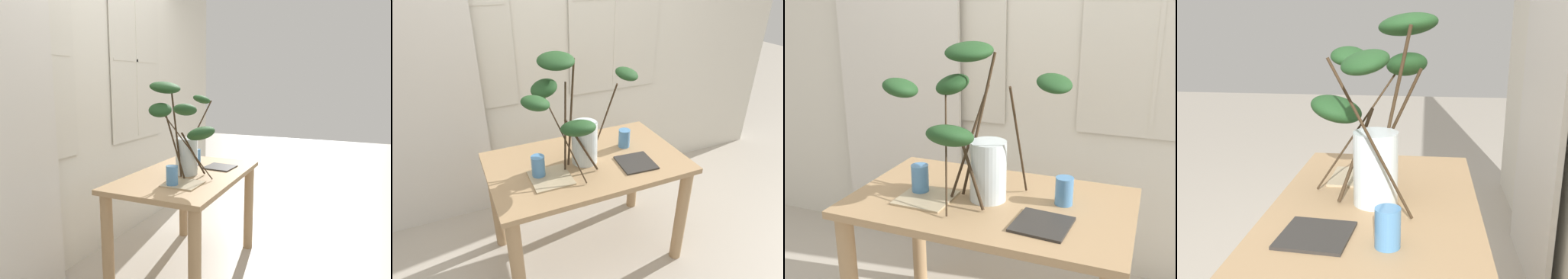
% 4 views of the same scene
% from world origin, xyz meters
% --- Properties ---
extents(back_wall_with_windows, '(4.75, 0.14, 2.96)m').
position_xyz_m(back_wall_with_windows, '(-0.00, 0.92, 1.49)').
color(back_wall_with_windows, silver).
rests_on(back_wall_with_windows, ground).
extents(curtain_sheer_side, '(0.87, 0.03, 2.58)m').
position_xyz_m(curtain_sheer_side, '(-0.94, 0.79, 1.29)').
color(curtain_sheer_side, silver).
rests_on(curtain_sheer_side, ground).
extents(dining_table, '(1.25, 0.75, 0.77)m').
position_xyz_m(dining_table, '(0.00, 0.00, 0.61)').
color(dining_table, tan).
rests_on(dining_table, ground).
extents(vase_with_branches, '(0.79, 0.56, 0.70)m').
position_xyz_m(vase_with_branches, '(-0.08, -0.01, 1.11)').
color(vase_with_branches, silver).
rests_on(vase_with_branches, dining_table).
extents(drinking_glass_blue_left, '(0.08, 0.08, 0.14)m').
position_xyz_m(drinking_glass_blue_left, '(-0.33, -0.05, 0.84)').
color(drinking_glass_blue_left, '#4C84BC').
rests_on(drinking_glass_blue_left, dining_table).
extents(drinking_glass_blue_right, '(0.08, 0.08, 0.12)m').
position_xyz_m(drinking_glass_blue_right, '(0.31, 0.07, 0.83)').
color(drinking_glass_blue_right, '#4C84BC').
rests_on(drinking_glass_blue_right, dining_table).
extents(plate_square_left, '(0.24, 0.24, 0.01)m').
position_xyz_m(plate_square_left, '(-0.27, -0.10, 0.78)').
color(plate_square_left, tan).
rests_on(plate_square_left, dining_table).
extents(plate_square_right, '(0.23, 0.23, 0.01)m').
position_xyz_m(plate_square_right, '(0.27, -0.16, 0.78)').
color(plate_square_right, '#2D2B28').
rests_on(plate_square_right, dining_table).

